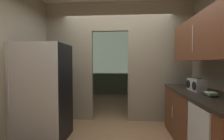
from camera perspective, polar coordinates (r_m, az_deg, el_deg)
kitchen_partition at (r=3.95m, az=2.51°, el=3.99°), size 3.44×0.12×2.81m
adjoining_room_shell at (r=6.16m, az=2.76°, el=2.74°), size 3.44×3.35×2.81m
refrigerator at (r=3.23m, az=-22.78°, el=-7.07°), size 0.85×0.78×1.72m
lower_cabinet_run at (r=3.00m, az=29.02°, el=-15.70°), size 0.68×2.08×0.92m
upper_cabinet_counterside at (r=2.88m, az=29.59°, el=9.61°), size 0.36×1.87×0.67m
boombox at (r=3.04m, az=27.15°, el=-4.62°), size 0.17×0.39×0.22m
book_stack at (r=2.66m, az=31.13°, el=-7.22°), size 0.14×0.16×0.06m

